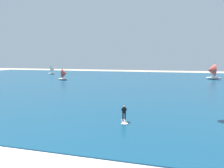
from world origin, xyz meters
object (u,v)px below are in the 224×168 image
Objects in this scene: kitesurfer at (124,116)px; sailboat_trailing at (53,70)px; sailboat_outermost at (212,71)px; sailboat_mid_left at (64,74)px.

sailboat_trailing is (-42.14, 57.24, 1.01)m from kitesurfer.
sailboat_trailing is at bearing 126.36° from kitesurfer.
sailboat_outermost is at bearing -6.17° from sailboat_trailing.
sailboat_outermost is (41.65, 13.91, 0.78)m from sailboat_mid_left.
sailboat_outermost is (57.41, -6.20, 0.80)m from sailboat_trailing.
kitesurfer is at bearing -53.64° from sailboat_trailing.
sailboat_trailing is at bearing 128.08° from sailboat_mid_left.
kitesurfer is 45.56m from sailboat_mid_left.
sailboat_mid_left is 1.01× the size of sailboat_trailing.
sailboat_mid_left reaches higher than sailboat_trailing.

